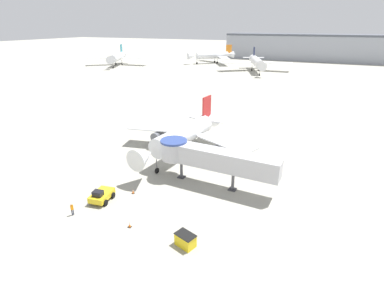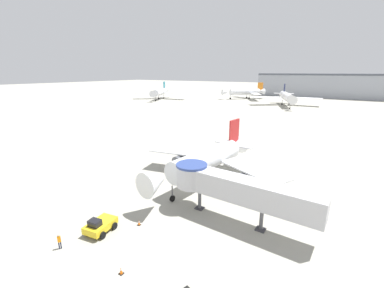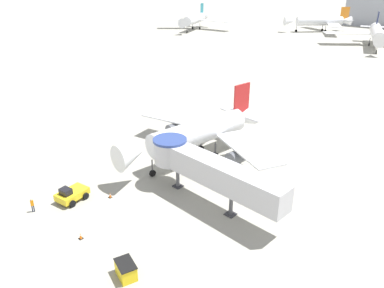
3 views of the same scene
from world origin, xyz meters
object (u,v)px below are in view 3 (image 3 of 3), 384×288
main_airplane (201,132)px  background_jet_teal_tail (195,19)px  traffic_cone_near_nose (110,195)px  ground_crew_marshaller (32,204)px  traffic_cone_apron_front (81,236)px  service_container_yellow (126,270)px  background_jet_orange_tail (321,21)px  jet_bridge (205,167)px  pushback_tug_yellow (71,194)px  background_jet_navy_tail (377,33)px

main_airplane → background_jet_teal_tail: (-90.61, 98.39, 0.87)m
traffic_cone_near_nose → ground_crew_marshaller: 8.46m
traffic_cone_apron_front → main_airplane: bearing=98.4°
ground_crew_marshaller → background_jet_teal_tail: bearing=60.8°
service_container_yellow → traffic_cone_near_nose: 13.25m
traffic_cone_near_nose → background_jet_orange_tail: bearing=106.6°
main_airplane → traffic_cone_near_nose: bearing=-86.6°
ground_crew_marshaller → background_jet_teal_tail: background_jet_teal_tail is taller
background_jet_teal_tail → background_jet_orange_tail: bearing=12.2°
service_container_yellow → traffic_cone_near_nose: bearing=150.0°
jet_bridge → background_jet_orange_tail: (-52.48, 140.23, 0.28)m
traffic_cone_near_nose → background_jet_teal_tail: background_jet_teal_tail is taller
background_jet_teal_tail → jet_bridge: bearing=-71.4°
jet_bridge → pushback_tug_yellow: (-11.35, -10.38, -3.53)m
traffic_cone_near_nose → background_jet_teal_tail: size_ratio=0.02×
background_jet_teal_tail → background_jet_navy_tail: bearing=-16.8°
pushback_tug_yellow → traffic_cone_apron_front: (6.82, -3.16, -0.52)m
pushback_tug_yellow → traffic_cone_near_nose: (2.76, 3.35, -0.53)m
main_airplane → background_jet_teal_tail: size_ratio=0.78×
ground_crew_marshaller → pushback_tug_yellow: bearing=10.7°
ground_crew_marshaller → background_jet_navy_tail: 131.44m
service_container_yellow → background_jet_orange_tail: bearing=109.8°
jet_bridge → background_jet_orange_tail: 149.73m
ground_crew_marshaller → background_jet_orange_tail: background_jet_orange_tail is taller
traffic_cone_apron_front → background_jet_orange_tail: 161.14m
ground_crew_marshaller → background_jet_orange_tail: bearing=39.9°
pushback_tug_yellow → service_container_yellow: (14.23, -3.28, -0.10)m
pushback_tug_yellow → ground_crew_marshaller: 4.30m
background_jet_navy_tail → background_jet_teal_tail: bearing=166.5°
background_jet_teal_tail → traffic_cone_apron_front: bearing=-76.1°
pushback_tug_yellow → traffic_cone_apron_front: pushback_tug_yellow is taller
main_airplane → traffic_cone_apron_front: main_airplane is taller
ground_crew_marshaller → background_jet_orange_tail: (-40.05, 154.77, 3.69)m
pushback_tug_yellow → background_jet_teal_tail: 145.80m
jet_bridge → traffic_cone_near_nose: jet_bridge is taller
main_airplane → background_jet_orange_tail: 139.45m
background_jet_teal_tail → main_airplane: bearing=-71.5°
traffic_cone_near_nose → jet_bridge: bearing=39.3°
pushback_tug_yellow → service_container_yellow: bearing=-22.1°
main_airplane → service_container_yellow: main_airplane is taller
main_airplane → ground_crew_marshaller: 23.38m
service_container_yellow → background_jet_navy_tail: size_ratio=0.07×
traffic_cone_apron_front → background_jet_teal_tail: bearing=128.0°
jet_bridge → service_container_yellow: jet_bridge is taller
traffic_cone_apron_front → background_jet_orange_tail: size_ratio=0.02×
background_jet_orange_tail → pushback_tug_yellow: bearing=-32.2°
background_jet_navy_tail → pushback_tug_yellow: bearing=-106.8°
pushback_tug_yellow → ground_crew_marshaller: size_ratio=2.28×
service_container_yellow → background_jet_orange_tail: (-55.37, 153.90, 3.91)m
main_airplane → service_container_yellow: size_ratio=10.38×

